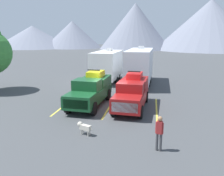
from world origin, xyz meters
TOP-DOWN VIEW (x-y plane):
  - ground_plane at (0.00, 0.00)m, footprint 240.00×240.00m
  - pickup_truck_a at (-1.49, 0.57)m, footprint 2.39×5.68m
  - pickup_truck_b at (1.63, 0.47)m, footprint 2.32×5.54m
  - lot_stripe_a at (-3.42, 0.32)m, footprint 0.12×5.50m
  - lot_stripe_b at (0.00, 0.32)m, footprint 0.12×5.50m
  - lot_stripe_c at (3.42, 0.32)m, footprint 0.12×5.50m
  - camper_trailer_a at (-1.99, 9.65)m, footprint 2.80×7.58m
  - camper_trailer_b at (1.68, 8.79)m, footprint 2.73×9.09m
  - person_a at (3.42, -5.77)m, footprint 0.36×0.25m
  - dog at (-0.47, -4.68)m, footprint 0.89×0.50m
  - mountain_ridge at (13.37, 77.09)m, footprint 129.26×45.88m

SIDE VIEW (x-z plane):
  - ground_plane at x=0.00m, z-range 0.00..0.00m
  - lot_stripe_a at x=-3.42m, z-range 0.00..0.01m
  - lot_stripe_b at x=0.00m, z-range 0.00..0.01m
  - lot_stripe_c at x=3.42m, z-range 0.00..0.01m
  - dog at x=-0.47m, z-range 0.11..0.78m
  - person_a at x=3.42m, z-range 0.13..1.79m
  - pickup_truck_b at x=1.63m, z-range -0.13..2.45m
  - pickup_truck_a at x=-1.49m, z-range -0.11..2.48m
  - camper_trailer_a at x=-1.99m, z-range 0.10..3.82m
  - camper_trailer_b at x=1.68m, z-range 0.10..4.12m
  - mountain_ridge at x=13.37m, z-range -0.88..16.84m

